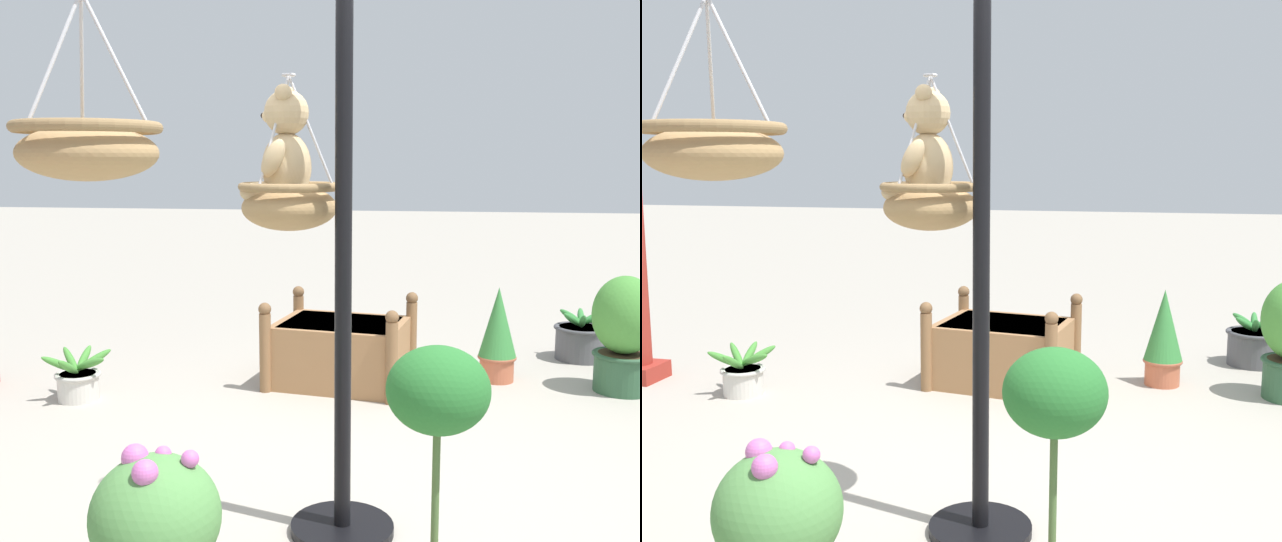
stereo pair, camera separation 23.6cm
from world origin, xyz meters
The scene contains 10 objects.
ground_plane centered at (0.00, 0.00, 0.00)m, with size 40.00×40.00×0.00m, color #A8A093.
display_pole_central centered at (-0.24, -0.04, 0.79)m, with size 0.44×0.44×2.51m.
hanging_basket_with_teddy centered at (-0.09, 0.21, 1.39)m, with size 0.43×0.43×0.65m.
teddy_bear centered at (-0.09, 0.23, 1.60)m, with size 0.33×0.30×0.49m.
hanging_basket_left_high centered at (-1.06, 0.63, 1.61)m, with size 0.45×0.45×0.56m.
wooden_planter_box centered at (1.91, 0.23, 0.24)m, with size 0.91×1.06×0.62m.
potted_plant_fern_front centered at (1.27, 1.90, 0.14)m, with size 0.46×0.45×0.34m.
potted_plant_flowering_red centered at (2.13, -0.87, 0.34)m, with size 0.28×0.28×0.68m.
potted_plant_tall_leafy centered at (-1.02, -0.43, 0.48)m, with size 0.36×0.36×1.03m.
potted_plant_conical_shrub centered at (2.82, -1.57, 0.16)m, with size 0.42×0.42×0.41m.
Camera 2 is at (-3.16, -0.64, 1.58)m, focal length 41.91 mm.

